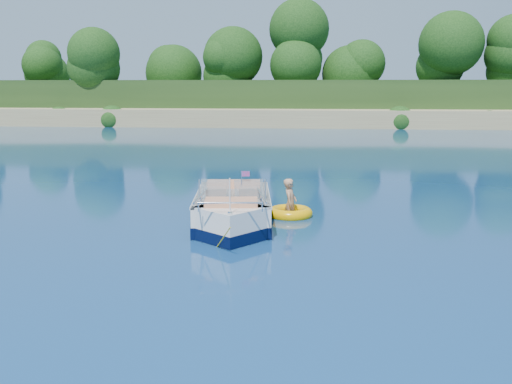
% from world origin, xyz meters
% --- Properties ---
extents(ground, '(160.00, 160.00, 0.00)m').
position_xyz_m(ground, '(0.00, 0.00, 0.00)').
color(ground, '#0B274E').
rests_on(ground, ground).
extents(shoreline, '(170.00, 59.00, 6.00)m').
position_xyz_m(shoreline, '(0.00, 63.77, 0.98)').
color(shoreline, '#8E7A52').
rests_on(shoreline, ground).
extents(treeline, '(150.00, 7.12, 8.19)m').
position_xyz_m(treeline, '(0.04, 41.01, 5.55)').
color(treeline, black).
rests_on(treeline, ground).
extents(motorboat, '(2.29, 5.31, 1.77)m').
position_xyz_m(motorboat, '(0.08, 0.65, 0.34)').
color(motorboat, silver).
rests_on(motorboat, ground).
extents(tow_tube, '(1.29, 1.29, 0.33)m').
position_xyz_m(tow_tube, '(1.50, 1.89, 0.08)').
color(tow_tube, '#F5AA02').
rests_on(tow_tube, ground).
extents(boy, '(0.45, 0.81, 1.52)m').
position_xyz_m(boy, '(1.50, 1.93, 0.00)').
color(boy, tan).
rests_on(boy, ground).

